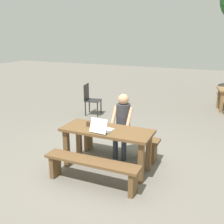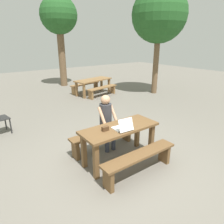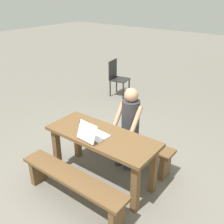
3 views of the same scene
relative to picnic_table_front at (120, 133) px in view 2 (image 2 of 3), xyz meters
name	(u,v)px [view 2 (image 2 of 3)]	position (x,y,z in m)	size (l,w,h in m)	color
ground_plane	(119,160)	(0.00, 0.00, -0.63)	(30.00, 30.00, 0.00)	slate
picnic_table_front	(120,133)	(0.00, 0.00, 0.00)	(1.64, 0.66, 0.78)	brown
bench_near	(140,159)	(0.00, -0.61, -0.30)	(1.64, 0.30, 0.45)	brown
bench_far	(103,136)	(0.00, 0.61, -0.30)	(1.64, 0.30, 0.45)	brown
laptop	(123,127)	(-0.04, -0.15, 0.21)	(0.34, 0.37, 0.26)	white
small_pouch	(105,129)	(-0.34, 0.02, 0.19)	(0.14, 0.07, 0.09)	#4C331E
person_seated	(107,119)	(0.08, 0.57, 0.12)	(0.39, 0.40, 1.30)	#333847
picnic_table_mid	(93,82)	(2.52, 5.18, -0.04)	(1.92, 1.08, 0.71)	olive
bench_mid_south	(102,89)	(2.64, 4.60, -0.31)	(1.66, 0.63, 0.43)	olive
bench_mid_north	(85,86)	(2.39, 5.77, -0.31)	(1.66, 0.63, 0.43)	olive
tree_left	(59,17)	(2.18, 7.85, 2.91)	(1.91, 1.91, 4.62)	brown
tree_right	(159,15)	(5.02, 3.63, 2.83)	(2.41, 2.41, 4.69)	brown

